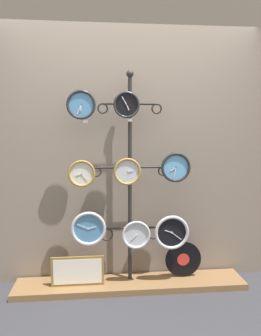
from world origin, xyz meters
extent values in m
plane|color=#333338|center=(0.00, 0.00, 0.00)|extent=(12.00, 12.00, 0.00)
cube|color=gray|center=(0.00, 0.57, 1.40)|extent=(4.40, 0.04, 2.80)
cube|color=brown|center=(0.00, 0.35, 0.03)|extent=(2.20, 0.36, 0.06)
cylinder|color=#282623|center=(0.00, 0.41, 0.01)|extent=(0.34, 0.34, 0.02)
cylinder|color=#282623|center=(0.00, 0.41, 1.00)|extent=(0.04, 0.04, 1.96)
sphere|color=#282623|center=(0.00, 0.41, 2.02)|extent=(0.07, 0.07, 0.07)
cylinder|color=#282623|center=(-0.12, 0.41, 1.75)|extent=(0.25, 0.02, 0.02)
torus|color=#282623|center=(-0.25, 0.41, 1.70)|extent=(0.10, 0.02, 0.10)
cylinder|color=#282623|center=(0.12, 0.41, 1.75)|extent=(0.25, 0.02, 0.02)
torus|color=#282623|center=(0.25, 0.41, 1.70)|extent=(0.10, 0.02, 0.10)
cylinder|color=#282623|center=(-0.16, 0.41, 1.16)|extent=(0.31, 0.02, 0.02)
torus|color=#282623|center=(-0.31, 0.41, 1.12)|extent=(0.09, 0.02, 0.09)
cylinder|color=#282623|center=(0.16, 0.41, 1.16)|extent=(0.31, 0.02, 0.02)
torus|color=#282623|center=(0.31, 0.41, 1.12)|extent=(0.09, 0.02, 0.09)
cylinder|color=#282623|center=(-0.11, 0.41, 0.57)|extent=(0.23, 0.02, 0.02)
torus|color=#282623|center=(-0.23, 0.41, 0.51)|extent=(0.13, 0.02, 0.13)
cylinder|color=#282623|center=(0.11, 0.41, 0.57)|extent=(0.23, 0.02, 0.02)
torus|color=#282623|center=(0.23, 0.41, 0.51)|extent=(0.13, 0.02, 0.13)
cylinder|color=#4C84B2|center=(-0.44, 0.34, 1.73)|extent=(0.24, 0.02, 0.24)
torus|color=#262628|center=(-0.44, 0.32, 1.73)|extent=(0.26, 0.02, 0.26)
cylinder|color=#262628|center=(-0.44, 0.33, 1.73)|extent=(0.01, 0.01, 0.01)
cube|color=silver|center=(-0.44, 0.32, 1.70)|extent=(0.01, 0.00, 0.06)
cube|color=silver|center=(-0.46, 0.32, 1.69)|extent=(0.04, 0.00, 0.09)
cylinder|color=black|center=(-0.04, 0.33, 1.73)|extent=(0.22, 0.02, 0.22)
torus|color=#262628|center=(-0.04, 0.31, 1.73)|extent=(0.24, 0.02, 0.24)
cylinder|color=#262628|center=(-0.04, 0.31, 1.73)|extent=(0.01, 0.01, 0.01)
cube|color=silver|center=(-0.03, 0.31, 1.71)|extent=(0.03, 0.00, 0.05)
cube|color=silver|center=(-0.06, 0.31, 1.77)|extent=(0.05, 0.00, 0.08)
cylinder|color=silver|center=(-0.45, 0.34, 1.12)|extent=(0.22, 0.02, 0.22)
torus|color=#A58438|center=(-0.45, 0.33, 1.12)|extent=(0.25, 0.02, 0.25)
cylinder|color=#A58438|center=(-0.45, 0.33, 1.12)|extent=(0.01, 0.01, 0.01)
cube|color=silver|center=(-0.47, 0.33, 1.11)|extent=(0.05, 0.00, 0.02)
cube|color=silver|center=(-0.42, 0.32, 1.08)|extent=(0.06, 0.00, 0.07)
cylinder|color=silver|center=(-0.04, 0.31, 1.13)|extent=(0.23, 0.02, 0.23)
torus|color=#A58438|center=(-0.04, 0.29, 1.13)|extent=(0.25, 0.02, 0.25)
cylinder|color=#A58438|center=(-0.04, 0.29, 1.13)|extent=(0.01, 0.01, 0.01)
cube|color=silver|center=(-0.01, 0.29, 1.14)|extent=(0.06, 0.00, 0.02)
cube|color=silver|center=(-0.05, 0.29, 1.09)|extent=(0.04, 0.00, 0.09)
cylinder|color=#60A8DB|center=(0.41, 0.31, 1.16)|extent=(0.25, 0.02, 0.25)
torus|color=#262628|center=(0.41, 0.30, 1.16)|extent=(0.28, 0.03, 0.28)
cylinder|color=#262628|center=(0.41, 0.30, 1.16)|extent=(0.02, 0.01, 0.02)
cube|color=silver|center=(0.39, 0.30, 1.15)|extent=(0.06, 0.00, 0.04)
cube|color=silver|center=(0.40, 0.30, 1.12)|extent=(0.03, 0.00, 0.10)
cylinder|color=#4C84B2|center=(-0.39, 0.33, 0.60)|extent=(0.29, 0.02, 0.29)
torus|color=silver|center=(-0.39, 0.32, 0.60)|extent=(0.32, 0.03, 0.32)
cylinder|color=silver|center=(-0.39, 0.32, 0.60)|extent=(0.02, 0.01, 0.02)
cube|color=silver|center=(-0.36, 0.32, 0.61)|extent=(0.07, 0.00, 0.03)
cube|color=silver|center=(-0.45, 0.32, 0.63)|extent=(0.11, 0.00, 0.05)
cylinder|color=silver|center=(0.05, 0.31, 0.54)|extent=(0.24, 0.02, 0.24)
torus|color=silver|center=(0.05, 0.29, 0.54)|extent=(0.27, 0.02, 0.27)
cylinder|color=silver|center=(0.05, 0.29, 0.54)|extent=(0.01, 0.01, 0.01)
cube|color=silver|center=(0.03, 0.29, 0.52)|extent=(0.05, 0.00, 0.05)
cube|color=silver|center=(0.01, 0.29, 0.51)|extent=(0.08, 0.00, 0.07)
cylinder|color=black|center=(0.38, 0.30, 0.55)|extent=(0.30, 0.02, 0.30)
torus|color=silver|center=(0.38, 0.28, 0.55)|extent=(0.33, 0.03, 0.33)
cylinder|color=silver|center=(0.38, 0.29, 0.55)|extent=(0.02, 0.01, 0.02)
cube|color=silver|center=(0.35, 0.28, 0.56)|extent=(0.07, 0.00, 0.03)
cube|color=silver|center=(0.43, 0.28, 0.52)|extent=(0.10, 0.00, 0.08)
cylinder|color=black|center=(0.53, 0.39, 0.24)|extent=(0.36, 0.01, 0.36)
cylinder|color=red|center=(0.53, 0.39, 0.24)|extent=(0.12, 0.00, 0.12)
cube|color=olive|center=(-0.50, 0.31, 0.20)|extent=(0.49, 0.02, 0.28)
cube|color=white|center=(-0.50, 0.30, 0.20)|extent=(0.44, 0.00, 0.24)
cube|color=white|center=(-0.41, 0.33, 1.59)|extent=(0.04, 0.00, 0.03)
cube|color=white|center=(-0.01, 0.32, 1.60)|extent=(0.04, 0.00, 0.03)
camera|label=1|loc=(-0.30, -2.63, 1.53)|focal=35.00mm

